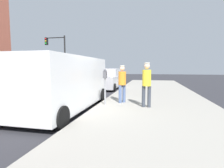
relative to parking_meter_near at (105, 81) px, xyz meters
name	(u,v)px	position (x,y,z in m)	size (l,w,h in m)	color
ground_plane	(67,111)	(-1.35, -0.84, -1.18)	(80.00, 80.00, 0.00)	#2D2D33
sidewalk_slab	(158,115)	(2.15, -0.84, -1.11)	(5.00, 32.00, 0.15)	#9E998E
parking_meter_near	(105,81)	(0.00, 0.00, 0.00)	(0.14, 0.18, 1.52)	gray
pedestrian_in_yellow	(147,82)	(1.72, -0.03, 0.00)	(0.36, 0.34, 1.78)	#383D47
pedestrian_in_orange	(122,81)	(0.62, 0.67, -0.07)	(0.34, 0.34, 1.68)	#4C608C
parked_van	(64,82)	(-1.50, -0.70, -0.03)	(2.14, 5.21, 2.15)	white
parked_sedan_ahead	(108,79)	(-1.54, 6.88, -0.43)	(2.01, 4.43, 1.65)	#BCBCC1
traffic_light_corner	(58,51)	(-8.21, 10.74, 2.34)	(2.48, 0.42, 5.20)	black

